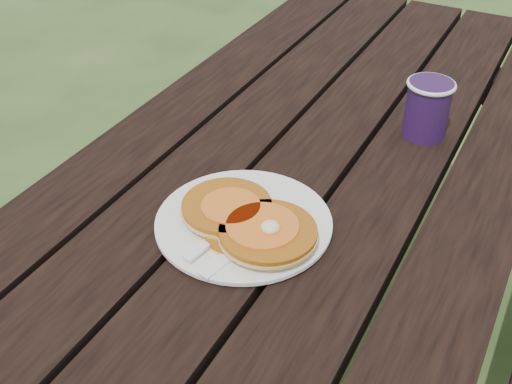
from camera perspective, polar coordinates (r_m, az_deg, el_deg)
The scene contains 6 objects.
picnic_table at distance 1.37m, azimuth 3.08°, elevation -11.32°, with size 1.36×1.80×0.75m.
plate at distance 0.99m, azimuth -1.10°, elevation -2.81°, with size 0.26×0.26×0.01m, color white.
pancake_stack at distance 0.96m, azimuth -0.71°, elevation -2.66°, with size 0.22×0.17×0.04m.
knife at distance 0.94m, azimuth -1.05°, elevation -4.58°, with size 0.02×0.18×0.01m, color white.
fork at distance 0.94m, azimuth -3.99°, elevation -4.22°, with size 0.03×0.16×0.01m, color white, non-canonical shape.
coffee_cup at distance 1.22m, azimuth 15.02°, elevation 7.42°, with size 0.09×0.09×0.11m.
Camera 1 is at (0.36, -0.84, 1.38)m, focal length 45.00 mm.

